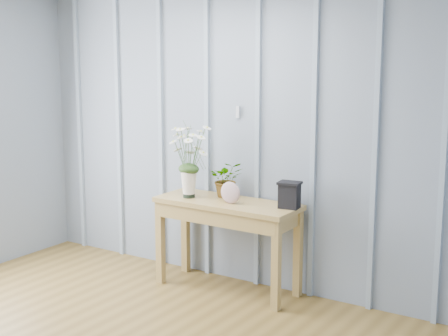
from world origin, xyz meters
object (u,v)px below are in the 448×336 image
Objects in this scene: daisy_vase at (189,151)px; carved_box at (289,195)px; sideboard at (227,215)px; felt_disc_vessel at (230,193)px.

carved_box is (0.87, 0.13, -0.28)m from daisy_vase.
sideboard is 0.58m from carved_box.
carved_box is at bearing 6.79° from sideboard.
sideboard is at bearing -173.21° from carved_box.
sideboard is 5.75× the size of carved_box.
sideboard is 0.22m from felt_disc_vessel.
felt_disc_vessel is (0.40, 0.00, -0.30)m from daisy_vase.
daisy_vase is at bearing -179.94° from felt_disc_vessel.
felt_disc_vessel is 0.48m from carved_box.
daisy_vase is 0.50m from felt_disc_vessel.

